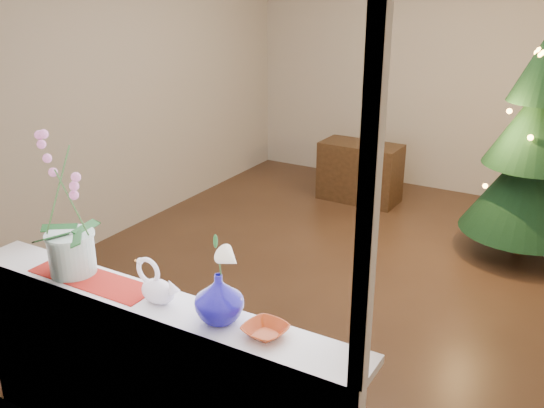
% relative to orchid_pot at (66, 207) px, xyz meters
% --- Properties ---
extents(ground, '(5.00, 5.00, 0.00)m').
position_rel_orchid_pot_xyz_m(ground, '(0.51, 2.36, -1.28)').
color(ground, '#392417').
rests_on(ground, ground).
extents(wall_back, '(4.50, 0.10, 2.70)m').
position_rel_orchid_pot_xyz_m(wall_back, '(0.51, 4.86, 0.07)').
color(wall_back, '#BEB4A6').
rests_on(wall_back, ground).
extents(wall_front, '(4.50, 0.10, 2.70)m').
position_rel_orchid_pot_xyz_m(wall_front, '(0.51, -0.14, 0.07)').
color(wall_front, '#BEB4A6').
rests_on(wall_front, ground).
extents(wall_left, '(0.10, 5.00, 2.70)m').
position_rel_orchid_pot_xyz_m(wall_left, '(-1.74, 2.36, 0.07)').
color(wall_left, '#BEB4A6').
rests_on(wall_left, ground).
extents(window_apron, '(2.20, 0.08, 0.88)m').
position_rel_orchid_pot_xyz_m(window_apron, '(0.51, -0.10, -0.84)').
color(window_apron, white).
rests_on(window_apron, ground).
extents(windowsill, '(2.20, 0.26, 0.04)m').
position_rel_orchid_pot_xyz_m(windowsill, '(0.51, -0.01, -0.38)').
color(windowsill, white).
rests_on(windowsill, window_apron).
extents(window_frame, '(2.22, 0.06, 1.60)m').
position_rel_orchid_pot_xyz_m(window_frame, '(0.51, -0.11, 0.42)').
color(window_frame, white).
rests_on(window_frame, windowsill).
extents(runner, '(0.70, 0.20, 0.01)m').
position_rel_orchid_pot_xyz_m(runner, '(0.13, -0.01, -0.36)').
color(runner, maroon).
rests_on(runner, windowsill).
extents(orchid_pot, '(0.29, 0.29, 0.73)m').
position_rel_orchid_pot_xyz_m(orchid_pot, '(0.00, 0.00, 0.00)').
color(orchid_pot, white).
rests_on(orchid_pot, windowsill).
extents(swan, '(0.26, 0.19, 0.20)m').
position_rel_orchid_pot_xyz_m(swan, '(0.56, -0.01, -0.26)').
color(swan, white).
rests_on(swan, windowsill).
extents(blue_vase, '(0.31, 0.31, 0.26)m').
position_rel_orchid_pot_xyz_m(blue_vase, '(0.90, 0.00, -0.23)').
color(blue_vase, '#0C076E').
rests_on(blue_vase, windowsill).
extents(lily, '(0.14, 0.08, 0.19)m').
position_rel_orchid_pot_xyz_m(lily, '(0.90, 0.00, -0.01)').
color(lily, white).
rests_on(lily, blue_vase).
extents(paperweight, '(0.07, 0.07, 0.06)m').
position_rel_orchid_pot_xyz_m(paperweight, '(0.90, -0.04, -0.33)').
color(paperweight, silver).
rests_on(paperweight, windowsill).
extents(amber_dish, '(0.18, 0.18, 0.04)m').
position_rel_orchid_pot_xyz_m(amber_dish, '(1.13, 0.00, -0.34)').
color(amber_dish, '#9D320F').
rests_on(amber_dish, windowsill).
extents(xmas_tree, '(1.40, 1.40, 1.96)m').
position_rel_orchid_pot_xyz_m(xmas_tree, '(1.67, 3.49, -0.30)').
color(xmas_tree, black).
rests_on(xmas_tree, ground).
extents(side_table, '(0.86, 0.44, 0.64)m').
position_rel_orchid_pot_xyz_m(side_table, '(-0.09, 4.05, -0.96)').
color(side_table, black).
rests_on(side_table, ground).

